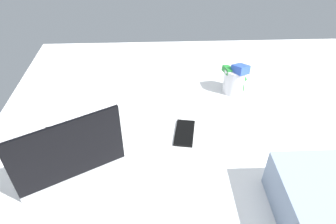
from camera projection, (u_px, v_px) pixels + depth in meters
bed_mattress at (224, 137)px, 124.87cm from camera, size 180.00×140.00×18.00cm
laptop at (67, 154)px, 99.03cm from camera, size 39.94×35.83×23.00cm
snack_cup at (235, 79)px, 130.85cm from camera, size 11.09×10.12×14.47cm
cell_phone at (185, 133)px, 112.80cm from camera, size 9.11×14.96×0.80cm
charger_cable at (69, 124)px, 116.66cm from camera, size 16.74×4.21×0.60cm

